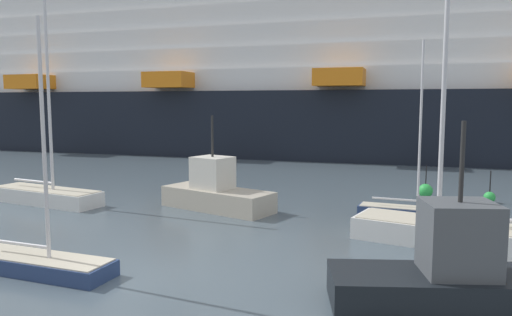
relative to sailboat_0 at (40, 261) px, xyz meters
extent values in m
plane|color=#4C5B66|center=(3.12, 0.50, -0.36)|extent=(600.00, 600.00, 0.00)
cube|color=navy|center=(-0.01, 0.00, -0.12)|extent=(4.87, 1.57, 0.48)
cube|color=beige|center=(-0.01, 0.00, 0.13)|extent=(4.67, 1.46, 0.04)
cylinder|color=silver|center=(0.38, -0.02, 3.67)|extent=(0.12, 0.12, 7.10)
cylinder|color=silver|center=(-0.70, 0.03, 0.46)|extent=(2.17, 0.19, 0.09)
cube|color=white|center=(12.10, 6.96, 0.04)|extent=(7.34, 3.62, 0.80)
cube|color=beige|center=(12.10, 6.96, 0.46)|extent=(7.03, 3.40, 0.04)
cylinder|color=silver|center=(11.55, 7.09, 6.96)|extent=(0.17, 0.17, 13.03)
cylinder|color=silver|center=(13.09, 6.73, 0.79)|extent=(3.12, 0.85, 0.14)
cube|color=white|center=(-7.18, 8.50, 0.00)|extent=(6.50, 2.62, 0.73)
cube|color=beige|center=(-7.18, 8.50, 0.39)|extent=(6.23, 2.45, 0.04)
cylinder|color=silver|center=(-6.68, 8.43, 5.73)|extent=(0.15, 0.15, 10.72)
cylinder|color=silver|center=(-8.09, 8.64, 0.72)|extent=(2.83, 0.55, 0.12)
cube|color=navy|center=(10.47, 10.95, -0.13)|extent=(4.49, 1.37, 0.45)
cube|color=beige|center=(10.47, 10.95, 0.11)|extent=(4.31, 1.27, 0.04)
cylinder|color=silver|center=(10.82, 10.93, 3.76)|extent=(0.11, 0.11, 7.33)
cylinder|color=silver|center=(9.83, 11.00, 0.44)|extent=(1.99, 0.22, 0.08)
cube|color=black|center=(11.52, 1.23, 0.06)|extent=(6.08, 3.48, 0.85)
cube|color=#4C5156|center=(11.79, 1.30, 1.40)|extent=(2.07, 1.95, 1.83)
cylinder|color=#262626|center=(11.79, 1.30, 3.32)|extent=(0.11, 0.11, 2.01)
cube|color=#BCB29E|center=(1.65, 9.94, 0.13)|extent=(5.99, 3.61, 0.99)
cube|color=silver|center=(1.38, 10.03, 1.40)|extent=(2.10, 1.95, 1.54)
cylinder|color=#262626|center=(1.38, 10.03, 3.16)|extent=(0.11, 0.11, 1.98)
sphere|color=green|center=(14.32, 15.71, -0.07)|extent=(0.58, 0.58, 0.58)
cylinder|color=black|center=(14.32, 15.71, 0.76)|extent=(0.06, 0.06, 1.09)
sphere|color=green|center=(11.22, 16.13, 0.02)|extent=(0.76, 0.76, 0.76)
cylinder|color=black|center=(11.22, 16.13, 0.91)|extent=(0.06, 0.06, 1.02)
cube|color=black|center=(4.32, 37.88, 2.73)|extent=(112.38, 16.53, 6.17)
cube|color=white|center=(4.32, 37.88, 6.82)|extent=(103.38, 14.58, 2.02)
cube|color=white|center=(4.32, 37.88, 8.84)|extent=(97.18, 13.71, 2.02)
cube|color=white|center=(4.32, 37.88, 10.86)|extent=(90.98, 12.83, 2.02)
cube|color=white|center=(4.32, 37.88, 12.89)|extent=(84.78, 11.96, 2.02)
cube|color=orange|center=(-27.06, 29.48, 6.82)|extent=(4.06, 3.17, 1.41)
cube|color=orange|center=(-11.34, 29.59, 6.82)|extent=(4.06, 3.17, 1.41)
cube|color=orange|center=(4.38, 29.71, 6.82)|extent=(4.06, 3.17, 1.41)
camera|label=1|loc=(10.75, -11.68, 4.77)|focal=34.64mm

